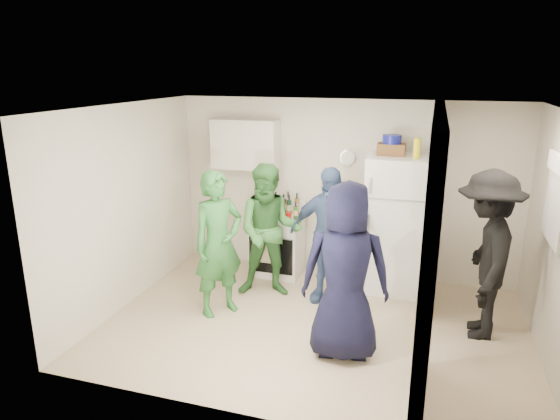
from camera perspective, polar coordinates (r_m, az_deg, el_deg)
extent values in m
plane|color=#C7AC8C|center=(6.00, 3.91, -13.01)|extent=(4.80, 4.80, 0.00)
plane|color=silver|center=(7.11, 7.26, 2.41)|extent=(4.80, 0.00, 4.80)
plane|color=silver|center=(3.97, -1.47, -8.67)|extent=(4.80, 0.00, 4.80)
plane|color=silver|center=(6.45, -17.09, 0.40)|extent=(0.00, 3.40, 3.40)
plane|color=silver|center=(5.52, 29.23, -3.57)|extent=(0.00, 3.40, 3.40)
plane|color=white|center=(5.27, 4.43, 11.52)|extent=(4.80, 4.80, 0.00)
cube|color=silver|center=(6.44, 16.87, 0.39)|extent=(0.12, 1.20, 2.50)
cube|color=silver|center=(4.35, 16.45, -7.10)|extent=(0.12, 1.20, 2.50)
cube|color=silver|center=(5.16, 17.64, 8.50)|extent=(0.12, 1.00, 0.40)
cube|color=white|center=(7.24, -0.32, -3.96)|extent=(0.73, 0.61, 0.87)
cube|color=silver|center=(7.19, -3.97, 7.53)|extent=(0.95, 0.34, 0.70)
cube|color=white|center=(6.78, 12.91, -1.57)|extent=(0.75, 0.73, 1.82)
cube|color=brown|center=(6.61, 12.60, 6.79)|extent=(0.35, 0.25, 0.15)
cylinder|color=navy|center=(6.59, 12.67, 7.90)|extent=(0.24, 0.24, 0.11)
cylinder|color=yellow|center=(6.44, 15.37, 6.81)|extent=(0.09, 0.09, 0.25)
cylinder|color=white|center=(7.00, 7.76, 5.93)|extent=(0.22, 0.02, 0.22)
cube|color=olive|center=(7.04, 7.21, 3.11)|extent=(0.35, 0.08, 0.03)
cube|color=black|center=(5.60, 29.19, 0.97)|extent=(0.03, 0.70, 0.80)
cube|color=white|center=(5.60, 29.04, 0.98)|extent=(0.04, 0.76, 0.86)
cube|color=white|center=(5.53, 29.28, 4.51)|extent=(0.04, 0.82, 0.18)
cylinder|color=orange|center=(6.90, -1.82, -0.09)|extent=(0.09, 0.09, 0.25)
cylinder|color=red|center=(6.84, 0.93, -0.80)|extent=(0.09, 0.09, 0.12)
imported|color=#337830|center=(5.99, -7.04, -3.86)|extent=(0.73, 0.77, 1.77)
imported|color=#418339|center=(6.43, -1.21, -2.43)|extent=(0.99, 0.85, 1.75)
imported|color=#3B4D82|center=(6.29, 5.55, -2.91)|extent=(1.07, 0.56, 1.76)
imported|color=black|center=(5.09, 7.50, -7.03)|extent=(0.99, 0.73, 1.86)
imported|color=black|center=(5.88, 22.45, -4.80)|extent=(0.72, 1.23, 1.88)
cylinder|color=#662E14|center=(7.27, -2.17, 0.82)|extent=(0.06, 0.06, 0.27)
cylinder|color=#244E1A|center=(7.06, -1.96, 0.41)|extent=(0.06, 0.06, 0.28)
cylinder|color=#A1A9AE|center=(7.21, -0.49, 0.88)|extent=(0.07, 0.07, 0.31)
cylinder|color=brown|center=(7.02, -0.10, 0.49)|extent=(0.06, 0.06, 0.32)
cylinder|color=#A9B3BB|center=(7.21, 0.93, 0.90)|extent=(0.06, 0.06, 0.32)
cylinder|color=#123422|center=(7.04, 1.05, 0.50)|extent=(0.07, 0.07, 0.31)
cylinder|color=olive|center=(7.13, 1.93, 0.71)|extent=(0.07, 0.07, 0.32)
cylinder|color=#B4BCC1|center=(7.02, -3.02, 0.49)|extent=(0.07, 0.07, 0.32)
cylinder|color=#511C0E|center=(7.12, 0.40, 0.63)|extent=(0.08, 0.08, 0.30)
cylinder|color=#296121|center=(6.88, 1.80, -0.12)|extent=(0.06, 0.06, 0.25)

